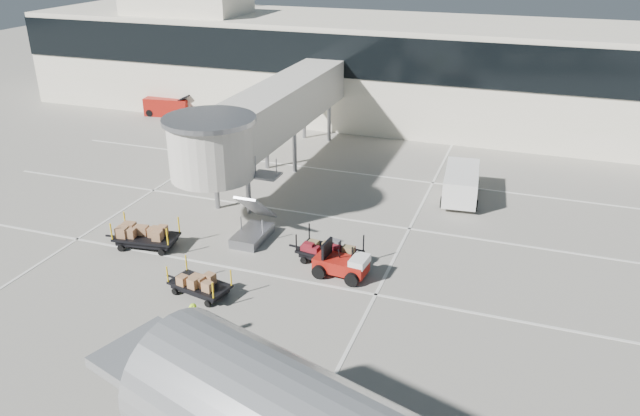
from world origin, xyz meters
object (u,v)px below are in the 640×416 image
Objects in this scene: box_cart_near at (198,284)px; box_cart_far at (148,236)px; minivan at (461,181)px; suitcase_cart at (331,253)px; baggage_tug at (342,264)px; belt_loader at (169,107)px; ground_worker at (194,324)px.

box_cart_far is (-4.65, 3.10, 0.12)m from box_cart_near.
suitcase_cart is at bearing -120.59° from minivan.
baggage_tug is 30.60m from belt_loader.
baggage_tug is at bearing -41.54° from suitcase_cart.
belt_loader is (-21.43, 19.90, 0.24)m from suitcase_cart.
suitcase_cart is 1.12× the size of box_cart_near.
minivan reaches higher than suitcase_cart.
belt_loader is (-18.51, 27.70, -0.10)m from ground_worker.
ground_worker reaches higher than box_cart_far.
suitcase_cart is at bearing 76.28° from ground_worker.
ground_worker is (-2.92, -7.80, 0.34)m from suitcase_cart.
box_cart_near is 0.87× the size of box_cart_far.
suitcase_cart is 6.51m from box_cart_near.
suitcase_cart is (-0.91, 1.01, -0.07)m from baggage_tug.
box_cart_far is at bearing -171.65° from baggage_tug.
baggage_tug is 0.66× the size of box_cart_far.
ground_worker reaches higher than box_cart_near.
suitcase_cart is at bearing 137.15° from baggage_tug.
belt_loader is at bearing 111.70° from box_cart_far.
box_cart_near is (-5.47, -3.63, -0.10)m from baggage_tug.
box_cart_far is 0.90× the size of belt_loader.
suitcase_cart is 11.15m from minivan.
ground_worker is 33.31m from belt_loader.
box_cart_near is 17.43m from minivan.
baggage_tug is 7.79m from ground_worker.
box_cart_far is 2.26× the size of ground_worker.
ground_worker reaches higher than suitcase_cart.
box_cart_far is 8.87m from ground_worker.
ground_worker is at bearing -118.55° from minivan.
suitcase_cart is 0.78× the size of minivan.
minivan is (3.85, 11.08, 0.48)m from baggage_tug.
belt_loader is at bearing 154.14° from minivan.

